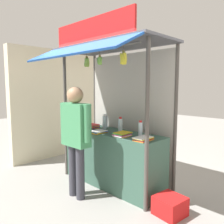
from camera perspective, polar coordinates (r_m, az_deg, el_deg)
name	(u,v)px	position (r m, az deg, el deg)	size (l,w,h in m)	color
ground_plane	(112,184)	(4.32, 0.00, -17.52)	(20.00, 20.00, 0.00)	gray
stall_counter	(112,158)	(4.15, 0.00, -11.46)	(1.94, 0.62, 0.96)	#385B4C
stall_structure	(117,91)	(4.04, 1.27, 5.40)	(2.14, 1.51, 2.80)	#4C4742
water_bottle_left	(87,120)	(4.71, -6.34, -1.96)	(0.07, 0.07, 0.23)	silver
water_bottle_far_right	(88,119)	(4.60, -5.94, -1.82)	(0.08, 0.08, 0.29)	silver
water_bottle_right	(120,125)	(3.98, 2.11, -3.27)	(0.08, 0.08, 0.27)	silver
water_bottle_front_right	(140,129)	(3.69, 7.13, -4.20)	(0.07, 0.07, 0.25)	silver
water_bottle_back_right	(105,122)	(4.26, -1.89, -2.56)	(0.08, 0.08, 0.28)	silver
water_bottle_front_left	(106,121)	(4.45, -1.56, -2.32)	(0.07, 0.07, 0.25)	silver
magazine_stack_center	(91,127)	(4.26, -5.34, -3.71)	(0.25, 0.28, 0.09)	blue
magazine_stack_mid_left	(143,139)	(3.42, 7.79, -6.66)	(0.23, 0.30, 0.05)	orange
magazine_stack_far_left	(98,132)	(3.94, -3.51, -4.97)	(0.25, 0.29, 0.04)	orange
magazine_stack_back_left	(122,134)	(3.67, 2.56, -5.59)	(0.24, 0.29, 0.06)	orange
banana_bunch_rightmost	(100,61)	(3.58, -3.09, 12.74)	(0.10, 0.10, 0.23)	#332D23
banana_bunch_inner_left	(123,58)	(3.24, 2.87, 13.27)	(0.12, 0.12, 0.26)	#332D23
banana_bunch_inner_right	(87,62)	(3.82, -6.33, 12.28)	(0.11, 0.11, 0.25)	#332D23
vendor_person	(76,132)	(3.58, -9.06, -4.96)	(0.66, 0.25, 1.75)	#383842
plastic_crate	(170,206)	(3.46, 14.33, -21.85)	(0.37, 0.37, 0.26)	red
neighbour_wall	(57,103)	(5.92, -13.67, 2.11)	(0.20, 2.40, 2.65)	beige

